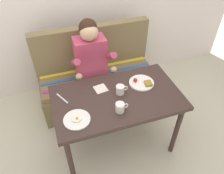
{
  "coord_description": "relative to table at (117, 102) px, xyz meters",
  "views": [
    {
      "loc": [
        -0.51,
        -1.39,
        2.15
      ],
      "look_at": [
        0.0,
        0.15,
        0.72
      ],
      "focal_mm": 35.29,
      "sensor_mm": 36.0,
      "label": 1
    }
  ],
  "objects": [
    {
      "name": "ground_plane",
      "position": [
        0.0,
        0.0,
        -0.65
      ],
      "size": [
        8.0,
        8.0,
        0.0
      ],
      "primitive_type": "plane",
      "color": "beige"
    },
    {
      "name": "table",
      "position": [
        0.0,
        0.0,
        0.0
      ],
      "size": [
        1.2,
        0.7,
        0.73
      ],
      "color": "#372622",
      "rests_on": "ground"
    },
    {
      "name": "couch",
      "position": [
        0.0,
        0.76,
        -0.32
      ],
      "size": [
        1.44,
        0.56,
        1.0
      ],
      "color": "olive",
      "rests_on": "ground"
    },
    {
      "name": "person",
      "position": [
        -0.09,
        0.59,
        0.09
      ],
      "size": [
        0.45,
        0.61,
        1.21
      ],
      "color": "#BD4261",
      "rests_on": "ground"
    },
    {
      "name": "plate_breakfast",
      "position": [
        0.29,
        0.09,
        0.09
      ],
      "size": [
        0.25,
        0.25,
        0.05
      ],
      "color": "white",
      "rests_on": "table"
    },
    {
      "name": "plate_eggs",
      "position": [
        -0.41,
        -0.17,
        0.09
      ],
      "size": [
        0.23,
        0.23,
        0.04
      ],
      "color": "white",
      "rests_on": "table"
    },
    {
      "name": "coffee_mug",
      "position": [
        0.04,
        0.03,
        0.13
      ],
      "size": [
        0.12,
        0.08,
        0.09
      ],
      "color": "white",
      "rests_on": "table"
    },
    {
      "name": "coffee_mug_second",
      "position": [
        -0.04,
        -0.18,
        0.13
      ],
      "size": [
        0.12,
        0.08,
        0.09
      ],
      "color": "white",
      "rests_on": "table"
    },
    {
      "name": "napkin",
      "position": [
        -0.12,
        0.15,
        0.09
      ],
      "size": [
        0.13,
        0.13,
        0.01
      ],
      "primitive_type": "cube",
      "rotation": [
        0.0,
        0.0,
        0.14
      ],
      "color": "silver",
      "rests_on": "table"
    },
    {
      "name": "fork",
      "position": [
        -0.49,
        0.13,
        0.08
      ],
      "size": [
        0.09,
        0.16,
        0.0
      ],
      "primitive_type": "cube",
      "rotation": [
        0.0,
        0.0,
        0.47
      ],
      "color": "silver",
      "rests_on": "table"
    }
  ]
}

